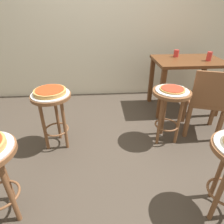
% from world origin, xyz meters
% --- Properties ---
extents(ground_plane, '(6.00, 6.00, 0.00)m').
position_xyz_m(ground_plane, '(0.00, 0.00, 0.00)').
color(ground_plane, '#42382D').
extents(back_wall, '(6.00, 0.10, 3.00)m').
position_xyz_m(back_wall, '(0.00, 1.65, 1.50)').
color(back_wall, beige).
rests_on(back_wall, ground_plane).
extents(stool_leftside, '(0.41, 0.41, 0.65)m').
position_xyz_m(stool_leftside, '(0.70, 0.17, 0.49)').
color(stool_leftside, brown).
rests_on(stool_leftside, ground_plane).
extents(serving_plate_leftside, '(0.35, 0.35, 0.01)m').
position_xyz_m(serving_plate_leftside, '(0.70, 0.17, 0.65)').
color(serving_plate_leftside, silver).
rests_on(serving_plate_leftside, stool_leftside).
extents(pizza_leftside, '(0.27, 0.27, 0.02)m').
position_xyz_m(pizza_leftside, '(0.70, 0.17, 0.67)').
color(pizza_leftside, '#B78442').
rests_on(pizza_leftside, serving_plate_leftside).
extents(stool_rear, '(0.41, 0.41, 0.65)m').
position_xyz_m(stool_rear, '(-0.58, 0.17, 0.49)').
color(stool_rear, brown).
rests_on(stool_rear, ground_plane).
extents(serving_plate_rear, '(0.39, 0.39, 0.01)m').
position_xyz_m(serving_plate_rear, '(-0.58, 0.17, 0.65)').
color(serving_plate_rear, silver).
rests_on(serving_plate_rear, stool_rear).
extents(pizza_rear, '(0.33, 0.33, 0.05)m').
position_xyz_m(pizza_rear, '(-0.58, 0.17, 0.68)').
color(pizza_rear, tan).
rests_on(pizza_rear, serving_plate_rear).
extents(dining_table, '(0.95, 0.66, 0.77)m').
position_xyz_m(dining_table, '(1.20, 0.96, 0.64)').
color(dining_table, '#5B3319').
rests_on(dining_table, ground_plane).
extents(cup_near_edge, '(0.07, 0.07, 0.12)m').
position_xyz_m(cup_near_edge, '(1.44, 0.87, 0.83)').
color(cup_near_edge, red).
rests_on(cup_near_edge, dining_table).
extents(cup_far_edge, '(0.07, 0.07, 0.10)m').
position_xyz_m(cup_far_edge, '(1.07, 1.11, 0.82)').
color(cup_far_edge, red).
rests_on(cup_far_edge, dining_table).
extents(wooden_chair, '(0.50, 0.50, 0.85)m').
position_xyz_m(wooden_chair, '(1.18, 0.27, 0.47)').
color(wooden_chair, brown).
rests_on(wooden_chair, ground_plane).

